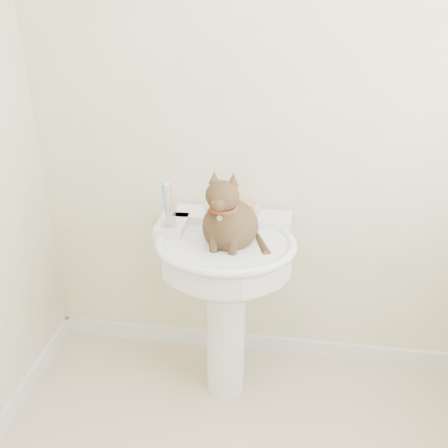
% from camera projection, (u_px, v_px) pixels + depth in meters
% --- Properties ---
extents(wall_back, '(2.20, 0.00, 2.50)m').
position_uv_depth(wall_back, '(280.00, 113.00, 2.17)').
color(wall_back, '#F3E6BF').
rests_on(wall_back, ground).
extents(baseboard_back, '(2.20, 0.02, 0.09)m').
position_uv_depth(baseboard_back, '(269.00, 344.00, 2.70)').
color(baseboard_back, white).
rests_on(baseboard_back, floor).
extents(pedestal_sink, '(0.60, 0.59, 0.82)m').
position_uv_depth(pedestal_sink, '(225.00, 270.00, 2.21)').
color(pedestal_sink, white).
rests_on(pedestal_sink, floor).
extents(faucet, '(0.28, 0.12, 0.14)m').
position_uv_depth(faucet, '(231.00, 209.00, 2.24)').
color(faucet, silver).
rests_on(faucet, pedestal_sink).
extents(soap_bar, '(0.10, 0.08, 0.03)m').
position_uv_depth(soap_bar, '(244.00, 207.00, 2.32)').
color(soap_bar, orange).
rests_on(soap_bar, pedestal_sink).
extents(toothbrush_cup, '(0.07, 0.07, 0.19)m').
position_uv_depth(toothbrush_cup, '(168.00, 215.00, 2.16)').
color(toothbrush_cup, silver).
rests_on(toothbrush_cup, pedestal_sink).
extents(cat, '(0.25, 0.31, 0.46)m').
position_uv_depth(cat, '(229.00, 222.00, 2.09)').
color(cat, brown).
rests_on(cat, pedestal_sink).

